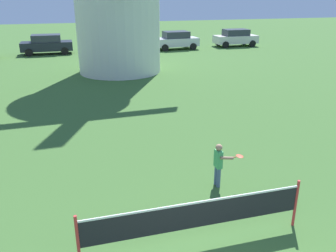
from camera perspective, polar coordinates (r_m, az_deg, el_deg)
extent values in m
cylinder|color=red|center=(6.89, -14.34, -17.63)|extent=(0.06, 0.06, 1.10)
cylinder|color=red|center=(8.17, 19.89, -11.66)|extent=(0.06, 0.06, 1.10)
cube|color=black|center=(7.14, 4.53, -14.20)|extent=(4.48, 0.01, 0.55)
cube|color=white|center=(6.98, 4.60, -12.22)|extent=(4.48, 0.02, 0.04)
cylinder|color=slate|center=(9.45, 7.79, -7.84)|extent=(0.11, 0.11, 0.53)
cylinder|color=slate|center=(9.34, 8.14, -8.22)|extent=(0.11, 0.11, 0.53)
cube|color=#4CB266|center=(9.17, 8.12, -5.27)|extent=(0.15, 0.26, 0.47)
sphere|color=tan|center=(9.03, 8.22, -3.44)|extent=(0.18, 0.18, 0.18)
cylinder|color=tan|center=(9.31, 7.68, -4.96)|extent=(0.08, 0.08, 0.35)
cylinder|color=tan|center=(9.08, 9.45, -5.12)|extent=(0.36, 0.08, 0.14)
cylinder|color=#D84C33|center=(9.14, 10.25, -4.99)|extent=(0.22, 0.03, 0.04)
ellipsoid|color=#D84C33|center=(9.24, 11.47, -4.79)|extent=(0.19, 0.24, 0.03)
sphere|color=orange|center=(9.21, 18.71, -10.82)|extent=(0.22, 0.22, 0.22)
cube|color=#1E232D|center=(31.29, -18.94, 12.10)|extent=(4.04, 1.71, 0.70)
cube|color=#2D333D|center=(31.22, -19.07, 13.24)|extent=(2.26, 1.50, 0.56)
cylinder|color=black|center=(32.15, -16.33, 11.95)|extent=(0.60, 0.18, 0.60)
cylinder|color=black|center=(30.47, -16.29, 11.51)|extent=(0.60, 0.18, 0.60)
cylinder|color=black|center=(32.27, -21.28, 11.42)|extent=(0.60, 0.18, 0.60)
cylinder|color=black|center=(30.60, -21.51, 10.95)|extent=(0.60, 0.18, 0.60)
cube|color=#1E6638|center=(30.45, -7.96, 12.78)|extent=(4.12, 1.86, 0.70)
cube|color=#2D333D|center=(30.37, -8.02, 13.96)|extent=(2.33, 1.59, 0.56)
cylinder|color=black|center=(31.49, -5.55, 12.50)|extent=(0.61, 0.20, 0.60)
cylinder|color=black|center=(29.83, -5.06, 12.06)|extent=(0.61, 0.20, 0.60)
cylinder|color=black|center=(31.23, -10.67, 12.18)|extent=(0.61, 0.20, 0.60)
cylinder|color=black|center=(29.55, -10.46, 11.72)|extent=(0.61, 0.20, 0.60)
cube|color=silver|center=(32.26, 1.30, 13.41)|extent=(3.92, 1.87, 0.70)
cube|color=#2D333D|center=(32.19, 1.31, 14.52)|extent=(2.22, 1.59, 0.56)
cylinder|color=black|center=(33.55, 2.95, 13.07)|extent=(0.61, 0.21, 0.60)
cylinder|color=black|center=(31.99, 4.08, 12.67)|extent=(0.61, 0.21, 0.60)
cylinder|color=black|center=(32.70, -1.43, 12.89)|extent=(0.61, 0.21, 0.60)
cylinder|color=black|center=(31.09, -0.49, 12.49)|extent=(0.61, 0.21, 0.60)
cube|color=silver|center=(34.72, 10.82, 13.58)|extent=(4.00, 1.74, 0.70)
cube|color=#2D333D|center=(34.65, 10.89, 14.61)|extent=(2.24, 1.52, 0.56)
cylinder|color=black|center=(36.11, 12.18, 13.19)|extent=(0.60, 0.19, 0.60)
cylinder|color=black|center=(34.62, 13.47, 12.78)|extent=(0.60, 0.19, 0.60)
cylinder|color=black|center=(34.97, 8.11, 13.21)|extent=(0.60, 0.19, 0.60)
cylinder|color=black|center=(33.43, 9.28, 12.80)|extent=(0.60, 0.19, 0.60)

